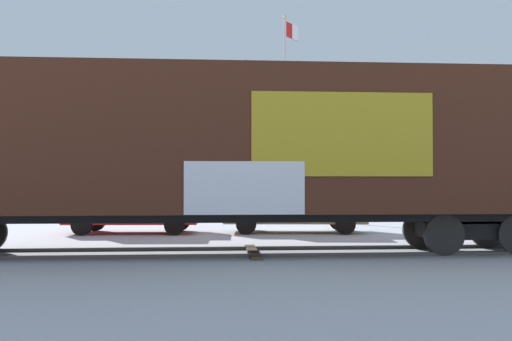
{
  "coord_description": "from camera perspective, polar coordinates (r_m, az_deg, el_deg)",
  "views": [
    {
      "loc": [
        0.91,
        -13.4,
        1.62
      ],
      "look_at": [
        2.2,
        1.19,
        1.93
      ],
      "focal_mm": 40.93,
      "sensor_mm": 36.0,
      "label": 1
    }
  ],
  "objects": [
    {
      "name": "parked_car_red",
      "position": [
        19.32,
        -12.16,
        -3.36
      ],
      "size": [
        4.31,
        2.13,
        1.78
      ],
      "color": "#B21E1E",
      "rests_on": "ground_plane"
    },
    {
      "name": "freight_car",
      "position": [
        13.43,
        -4.49,
        2.49
      ],
      "size": [
        17.49,
        3.04,
        4.41
      ],
      "color": "#472316",
      "rests_on": "ground_plane"
    },
    {
      "name": "ground_plane",
      "position": [
        13.53,
        -8.97,
        -8.09
      ],
      "size": [
        260.0,
        260.0,
        0.0
      ],
      "primitive_type": "plane",
      "color": "#B2B5BC"
    },
    {
      "name": "flagpole",
      "position": [
        27.0,
        3.04,
        7.39
      ],
      "size": [
        0.87,
        1.07,
        9.31
      ],
      "color": "silver",
      "rests_on": "ground_plane"
    },
    {
      "name": "parked_car_tan",
      "position": [
        19.23,
        3.55,
        -3.5
      ],
      "size": [
        4.73,
        2.29,
        1.7
      ],
      "color": "#9E8966",
      "rests_on": "ground_plane"
    },
    {
      "name": "track",
      "position": [
        13.54,
        0.6,
        -7.93
      ],
      "size": [
        60.02,
        3.01,
        0.08
      ],
      "color": "#4C4742",
      "rests_on": "ground_plane"
    },
    {
      "name": "hillside",
      "position": [
        68.63,
        -5.93,
        1.64
      ],
      "size": [
        142.23,
        32.57,
        14.25
      ],
      "color": "silver",
      "rests_on": "ground_plane"
    }
  ]
}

